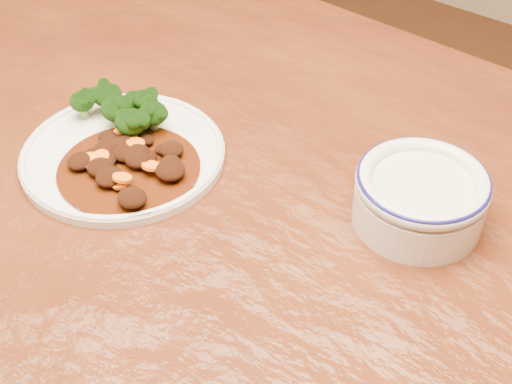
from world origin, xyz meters
The scene contains 5 objects.
dining_table centered at (0.00, 0.00, 0.67)m, with size 1.53×0.95×0.75m.
dinner_plate centered at (-0.15, -0.01, 0.76)m, with size 0.23×0.23×0.01m.
broccoli_florets centered at (-0.18, 0.03, 0.78)m, with size 0.12×0.07×0.04m.
mince_stew centered at (-0.12, -0.02, 0.77)m, with size 0.16×0.16×0.02m.
dip_bowl centered at (0.17, 0.11, 0.78)m, with size 0.13×0.13×0.06m.
Camera 1 is at (0.36, -0.42, 1.26)m, focal length 50.00 mm.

